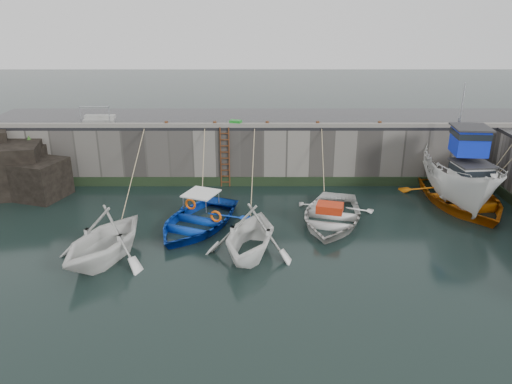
{
  "coord_description": "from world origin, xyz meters",
  "views": [
    {
      "loc": [
        -0.42,
        -14.99,
        9.13
      ],
      "look_at": [
        -0.38,
        5.89,
        1.2
      ],
      "focal_mm": 35.0,
      "sensor_mm": 36.0,
      "label": 1
    }
  ],
  "objects_px": {
    "bollard_d": "(318,124)",
    "fish_crate": "(236,123)",
    "boat_near_blue": "(197,227)",
    "boat_near_blacktrim": "(250,253)",
    "boat_near_navy": "(331,222)",
    "boat_far_white": "(460,177)",
    "boat_far_orange": "(461,196)",
    "bollard_b": "(215,124)",
    "boat_near_white": "(106,259)",
    "ladder": "(225,158)",
    "bollard_c": "(267,124)",
    "bollard_e": "(380,124)",
    "bollard_a": "(166,124)"
  },
  "relations": [
    {
      "from": "boat_far_white",
      "to": "boat_far_orange",
      "type": "relative_size",
      "value": 1.11
    },
    {
      "from": "boat_near_blacktrim",
      "to": "bollard_e",
      "type": "xyz_separation_m",
      "value": [
        6.62,
        7.95,
        3.3
      ]
    },
    {
      "from": "boat_near_blue",
      "to": "boat_near_blacktrim",
      "type": "height_order",
      "value": "boat_near_blacktrim"
    },
    {
      "from": "boat_near_blue",
      "to": "bollard_b",
      "type": "relative_size",
      "value": 18.98
    },
    {
      "from": "boat_far_orange",
      "to": "bollard_b",
      "type": "distance_m",
      "value": 12.67
    },
    {
      "from": "boat_near_blue",
      "to": "boat_near_blacktrim",
      "type": "distance_m",
      "value": 3.43
    },
    {
      "from": "bollard_b",
      "to": "bollard_a",
      "type": "bearing_deg",
      "value": 180.0
    },
    {
      "from": "boat_near_white",
      "to": "boat_far_orange",
      "type": "height_order",
      "value": "boat_far_orange"
    },
    {
      "from": "bollard_b",
      "to": "boat_near_blacktrim",
      "type": "bearing_deg",
      "value": -76.7
    },
    {
      "from": "bollard_d",
      "to": "fish_crate",
      "type": "bearing_deg",
      "value": 179.32
    },
    {
      "from": "ladder",
      "to": "bollard_a",
      "type": "height_order",
      "value": "bollard_a"
    },
    {
      "from": "boat_near_navy",
      "to": "bollard_c",
      "type": "bearing_deg",
      "value": 134.61
    },
    {
      "from": "bollard_c",
      "to": "bollard_e",
      "type": "relative_size",
      "value": 1.0
    },
    {
      "from": "boat_near_blacktrim",
      "to": "bollard_d",
      "type": "height_order",
      "value": "bollard_d"
    },
    {
      "from": "ladder",
      "to": "boat_far_orange",
      "type": "bearing_deg",
      "value": -12.42
    },
    {
      "from": "bollard_c",
      "to": "ladder",
      "type": "bearing_deg",
      "value": -171.33
    },
    {
      "from": "boat_near_blue",
      "to": "boat_near_navy",
      "type": "xyz_separation_m",
      "value": [
        5.94,
        0.53,
        0.0
      ]
    },
    {
      "from": "boat_near_navy",
      "to": "bollard_a",
      "type": "relative_size",
      "value": 19.05
    },
    {
      "from": "boat_near_blue",
      "to": "bollard_e",
      "type": "height_order",
      "value": "bollard_e"
    },
    {
      "from": "bollard_b",
      "to": "bollard_d",
      "type": "distance_m",
      "value": 5.3
    },
    {
      "from": "boat_near_blacktrim",
      "to": "fish_crate",
      "type": "bearing_deg",
      "value": 107.79
    },
    {
      "from": "boat_near_blue",
      "to": "bollard_c",
      "type": "relative_size",
      "value": 18.98
    },
    {
      "from": "boat_far_white",
      "to": "bollard_c",
      "type": "xyz_separation_m",
      "value": [
        -9.3,
        2.44,
        2.07
      ]
    },
    {
      "from": "boat_near_blacktrim",
      "to": "bollard_c",
      "type": "height_order",
      "value": "bollard_c"
    },
    {
      "from": "fish_crate",
      "to": "bollard_a",
      "type": "relative_size",
      "value": 2.07
    },
    {
      "from": "boat_near_blue",
      "to": "bollard_d",
      "type": "height_order",
      "value": "bollard_d"
    },
    {
      "from": "boat_near_blacktrim",
      "to": "boat_far_orange",
      "type": "height_order",
      "value": "boat_far_orange"
    },
    {
      "from": "boat_near_navy",
      "to": "bollard_b",
      "type": "height_order",
      "value": "bollard_b"
    },
    {
      "from": "bollard_b",
      "to": "boat_near_white",
      "type": "bearing_deg",
      "value": -113.23
    },
    {
      "from": "boat_near_white",
      "to": "bollard_a",
      "type": "xyz_separation_m",
      "value": [
        1.1,
        8.4,
        3.3
      ]
    },
    {
      "from": "boat_near_navy",
      "to": "bollard_e",
      "type": "height_order",
      "value": "bollard_e"
    },
    {
      "from": "boat_near_navy",
      "to": "boat_far_white",
      "type": "distance_m",
      "value": 7.1
    },
    {
      "from": "boat_near_blue",
      "to": "boat_near_navy",
      "type": "height_order",
      "value": "boat_near_navy"
    },
    {
      "from": "boat_far_orange",
      "to": "bollard_c",
      "type": "height_order",
      "value": "boat_far_orange"
    },
    {
      "from": "boat_near_white",
      "to": "bollard_b",
      "type": "relative_size",
      "value": 16.17
    },
    {
      "from": "boat_far_white",
      "to": "bollard_c",
      "type": "relative_size",
      "value": 27.98
    },
    {
      "from": "boat_far_white",
      "to": "boat_near_blue",
      "type": "bearing_deg",
      "value": -161.14
    },
    {
      "from": "boat_far_white",
      "to": "bollard_b",
      "type": "bearing_deg",
      "value": 173.77
    },
    {
      "from": "bollard_e",
      "to": "boat_near_blacktrim",
      "type": "bearing_deg",
      "value": -129.8
    },
    {
      "from": "boat_near_blue",
      "to": "bollard_c",
      "type": "xyz_separation_m",
      "value": [
        3.17,
        5.45,
        3.3
      ]
    },
    {
      "from": "ladder",
      "to": "bollard_a",
      "type": "relative_size",
      "value": 11.43
    },
    {
      "from": "fish_crate",
      "to": "bollard_e",
      "type": "bearing_deg",
      "value": 19.5
    },
    {
      "from": "fish_crate",
      "to": "bollard_d",
      "type": "xyz_separation_m",
      "value": [
        4.23,
        -0.05,
        -0.02
      ]
    },
    {
      "from": "boat_near_blue",
      "to": "bollard_c",
      "type": "bearing_deg",
      "value": 82.44
    },
    {
      "from": "boat_near_blacktrim",
      "to": "boat_far_orange",
      "type": "bearing_deg",
      "value": 38.68
    },
    {
      "from": "boat_near_white",
      "to": "ladder",
      "type": "bearing_deg",
      "value": 83.58
    },
    {
      "from": "boat_far_white",
      "to": "boat_far_orange",
      "type": "xyz_separation_m",
      "value": [
        0.01,
        -0.43,
        -0.79
      ]
    },
    {
      "from": "boat_far_white",
      "to": "boat_far_orange",
      "type": "height_order",
      "value": "boat_far_white"
    },
    {
      "from": "boat_far_white",
      "to": "bollard_d",
      "type": "distance_m",
      "value": 7.42
    },
    {
      "from": "boat_near_blacktrim",
      "to": "bollard_e",
      "type": "height_order",
      "value": "bollard_e"
    }
  ]
}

